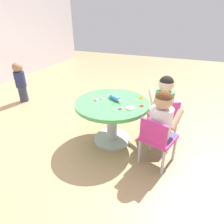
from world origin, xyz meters
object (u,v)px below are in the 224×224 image
Objects in this scene: seated_child_left at (162,116)px; craft_scissors at (97,100)px; craft_table at (112,112)px; seated_child_right at (164,98)px; toddler_standing at (20,81)px; child_chair_right at (163,117)px; child_chair_left at (157,138)px; rolling_pin at (115,98)px.

craft_scissors is at bearing 77.85° from seated_child_left.
seated_child_right is (0.27, -0.53, 0.15)m from craft_table.
child_chair_right is at bearing -96.62° from toddler_standing.
child_chair_right is (0.24, -0.55, -0.07)m from craft_table.
toddler_standing is (0.52, 1.85, -0.02)m from craft_table.
craft_scissors is (0.16, 0.74, -0.02)m from seated_child_left.
rolling_pin is at bearing 64.24° from child_chair_left.
seated_child_right reaches higher than toddler_standing.
child_chair_left is 0.78m from craft_scissors.
child_chair_left is 1.05× the size of seated_child_right.
rolling_pin is at bearing -104.02° from toddler_standing.
seated_child_left is 2.46× the size of rolling_pin.
child_chair_right is (0.45, 0.01, 0.00)m from child_chair_left.
child_chair_left and child_chair_right have the same top height.
rolling_pin is (-0.47, -1.87, 0.18)m from toddler_standing.
toddler_standing is (0.28, 2.40, 0.05)m from child_chair_right.
child_chair_left is at bearing -178.61° from child_chair_right.
seated_child_left is 0.76× the size of toddler_standing.
seated_child_left is (-0.17, -0.57, 0.15)m from craft_table.
child_chair_right is 0.61m from rolling_pin.
rolling_pin is (0.05, -0.01, 0.16)m from craft_table.
craft_table is at bearing -105.58° from toddler_standing.
craft_scissors is (-0.25, 0.72, 0.21)m from child_chair_right.
child_chair_right is 1.05× the size of seated_child_right.
toddler_standing is at bearing 73.18° from child_chair_left.
child_chair_right is 0.23m from seated_child_right.
seated_child_left is 0.47m from child_chair_right.
craft_scissors is at bearing 112.48° from seated_child_right.
seated_child_left is (0.04, -0.01, 0.23)m from child_chair_left.
rolling_pin reaches higher than craft_scissors.
seated_child_right is (0.45, 0.04, 0.00)m from seated_child_left.
child_chair_left is 0.80× the size of toddler_standing.
craft_table is 3.99× the size of rolling_pin.
craft_scissors is (-0.01, 0.17, 0.14)m from craft_table.
seated_child_left is at bearing -102.15° from craft_scissors.
craft_table is 1.62× the size of seated_child_left.
child_chair_left is 0.45m from child_chair_right.
seated_child_right is 2.40m from toddler_standing.
rolling_pin is (-0.19, 0.53, 0.23)m from child_chair_right.
toddler_standing reaches higher than craft_scissors.
craft_scissors is (-0.29, 0.70, -0.02)m from seated_child_right.
seated_child_left is at bearing -106.99° from craft_table.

